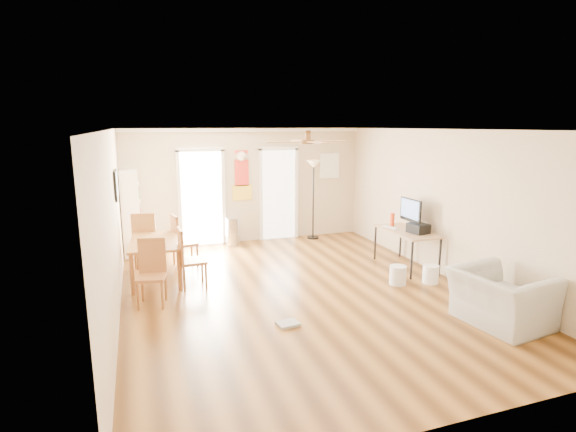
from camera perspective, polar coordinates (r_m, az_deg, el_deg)
name	(u,v)px	position (r m, az deg, el deg)	size (l,w,h in m)	color
floor	(300,292)	(7.33, 1.54, -9.74)	(7.00, 7.00, 0.00)	brown
ceiling	(301,130)	(6.83, 1.66, 11.02)	(5.50, 7.00, 0.00)	silver
wall_back	(247,186)	(10.27, -5.27, 3.89)	(5.50, 0.04, 2.60)	beige
wall_front	(447,291)	(4.00, 19.68, -9.07)	(5.50, 0.04, 2.60)	beige
wall_left	(113,227)	(6.55, -21.56, -1.28)	(0.04, 7.00, 2.60)	beige
wall_right	(446,204)	(8.33, 19.63, 1.46)	(0.04, 7.00, 2.60)	beige
crown_molding	(301,132)	(6.83, 1.66, 10.69)	(5.50, 7.00, 0.08)	white
kitchen_doorway	(202,199)	(10.10, -11.02, 2.16)	(0.90, 0.10, 2.10)	white
bathroom_doorway	(278,195)	(10.50, -1.24, 2.72)	(0.80, 0.10, 2.10)	white
wall_decal	(242,175)	(10.20, -5.95, 5.23)	(0.46, 0.03, 1.10)	red
ac_grille	(330,166)	(10.87, 5.35, 6.43)	(0.50, 0.04, 0.60)	white
framed_poster	(116,185)	(7.86, -21.20, 3.74)	(0.04, 0.66, 0.48)	black
ceiling_fan	(308,142)	(6.56, 2.59, 9.51)	(1.24, 1.24, 0.20)	#593819
bookshelf	(131,213)	(9.77, -19.51, 0.39)	(0.35, 0.79, 1.76)	white
dining_table	(157,260)	(8.13, -16.45, -5.42)	(0.86, 1.43, 0.71)	#9C6632
dining_chair_right_a	(185,240)	(8.72, -13.09, -3.08)	(0.41, 0.41, 1.01)	#A56235
dining_chair_right_b	(193,258)	(7.57, -12.12, -5.28)	(0.41, 0.41, 1.01)	#9C5E32
dining_chair_near	(151,274)	(6.97, -17.18, -7.09)	(0.41, 0.41, 0.99)	#9D5F32
dining_chair_far	(146,239)	(8.96, -17.81, -2.80)	(0.43, 0.43, 1.05)	#955F30
trash_can	(232,232)	(10.06, -7.15, -2.01)	(0.29, 0.29, 0.64)	#ACACAE
torchiere_lamp	(313,200)	(10.52, 3.26, 2.08)	(0.35, 0.35, 1.87)	black
computer_desk	(406,249)	(8.76, 14.87, -4.09)	(0.67, 1.34, 0.72)	tan
imac	(410,214)	(8.72, 15.43, 0.23)	(0.09, 0.63, 0.59)	black
keyboard	(390,227)	(8.83, 13.01, -1.42)	(0.12, 0.37, 0.01)	silver
printer	(418,228)	(8.51, 16.38, -1.52)	(0.29, 0.34, 0.18)	black
orange_bottle	(392,220)	(8.95, 13.23, -0.45)	(0.09, 0.09, 0.26)	red
wastebasket_a	(398,275)	(7.85, 13.92, -7.38)	(0.28, 0.28, 0.33)	silver
wastebasket_b	(431,274)	(8.07, 17.83, -7.11)	(0.27, 0.27, 0.31)	white
floor_cloth	(288,324)	(6.20, -0.01, -13.67)	(0.29, 0.23, 0.04)	gray
armchair	(501,298)	(6.74, 25.62, -9.50)	(1.15, 1.00, 0.74)	#ADADA7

